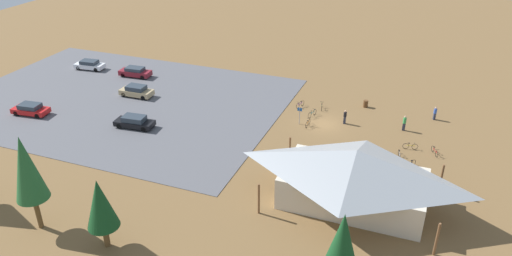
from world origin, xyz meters
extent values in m
plane|color=brown|center=(0.00, 0.00, 0.00)|extent=(160.00, 160.00, 0.00)
cube|color=#56565B|center=(26.55, 2.69, 0.03)|extent=(42.07, 30.34, 0.05)
cube|color=beige|center=(-6.09, 14.24, 1.50)|extent=(12.32, 6.70, 3.01)
pyramid|color=#93999E|center=(-6.09, 14.24, 4.21)|extent=(14.81, 9.19, 2.41)
cylinder|color=brown|center=(-13.31, 9.83, 1.50)|extent=(0.20, 0.20, 3.01)
cylinder|color=brown|center=(1.13, 9.83, 1.50)|extent=(0.20, 0.20, 3.01)
cylinder|color=brown|center=(-13.31, 18.65, 1.50)|extent=(0.20, 0.20, 3.01)
cylinder|color=brown|center=(1.13, 18.65, 1.50)|extent=(0.20, 0.20, 3.01)
cylinder|color=brown|center=(-3.82, -6.58, 0.45)|extent=(0.60, 0.60, 0.90)
cylinder|color=#99999E|center=(2.69, 1.02, 1.10)|extent=(0.08, 0.08, 2.20)
cube|color=#1959B2|center=(2.69, 1.02, 1.90)|extent=(0.56, 0.04, 0.40)
cylinder|color=brown|center=(17.39, 26.89, 1.49)|extent=(0.41, 0.41, 2.98)
cone|color=#235B2D|center=(17.39, 26.89, 5.78)|extent=(2.59, 2.59, 5.61)
cylinder|color=brown|center=(10.81, 26.83, 0.99)|extent=(0.46, 0.46, 1.98)
cone|color=#14421E|center=(10.81, 26.83, 4.08)|extent=(2.48, 2.48, 4.19)
cone|color=#14421E|center=(-7.31, 26.00, 4.81)|extent=(2.91, 2.91, 5.44)
torus|color=black|center=(3.76, -4.10, 0.35)|extent=(0.27, 0.66, 0.69)
torus|color=black|center=(4.10, -3.15, 0.35)|extent=(0.27, 0.66, 0.69)
cylinder|color=#722D9E|center=(3.93, -3.63, 0.46)|extent=(0.34, 0.88, 0.04)
cylinder|color=#722D9E|center=(3.87, -3.80, 0.54)|extent=(0.04, 0.04, 0.39)
cube|color=black|center=(3.87, -3.80, 0.73)|extent=(0.14, 0.22, 0.05)
cylinder|color=#722D9E|center=(4.07, -3.25, 0.56)|extent=(0.04, 0.04, 0.43)
cylinder|color=black|center=(4.07, -3.25, 0.77)|extent=(0.46, 0.19, 0.03)
torus|color=black|center=(1.12, -3.54, 0.32)|extent=(0.18, 0.64, 0.65)
torus|color=black|center=(1.36, -4.61, 0.32)|extent=(0.18, 0.64, 0.65)
cylinder|color=#1E7F38|center=(1.24, -4.08, 0.43)|extent=(0.25, 0.99, 0.04)
cylinder|color=#1E7F38|center=(1.20, -3.88, 0.50)|extent=(0.04, 0.04, 0.36)
cube|color=black|center=(1.20, -3.88, 0.68)|extent=(0.12, 0.21, 0.05)
cylinder|color=#1E7F38|center=(1.34, -4.50, 0.54)|extent=(0.04, 0.04, 0.43)
cylinder|color=black|center=(1.34, -4.50, 0.75)|extent=(0.48, 0.14, 0.03)
torus|color=black|center=(1.96, -1.00, 0.38)|extent=(0.27, 0.73, 0.75)
torus|color=black|center=(1.63, -2.05, 0.38)|extent=(0.27, 0.73, 0.75)
cylinder|color=#197A7F|center=(1.79, -1.52, 0.50)|extent=(0.34, 0.97, 0.04)
cylinder|color=#197A7F|center=(1.85, -1.34, 0.59)|extent=(0.04, 0.04, 0.42)
cube|color=black|center=(1.85, -1.34, 0.80)|extent=(0.14, 0.21, 0.05)
cylinder|color=#197A7F|center=(1.66, -1.94, 0.59)|extent=(0.04, 0.04, 0.44)
cylinder|color=black|center=(1.66, -1.94, 0.81)|extent=(0.47, 0.18, 0.03)
torus|color=black|center=(-12.38, 2.19, 0.34)|extent=(0.31, 0.64, 0.68)
torus|color=black|center=(-12.81, 3.16, 0.34)|extent=(0.31, 0.64, 0.68)
cylinder|color=red|center=(-12.60, 2.68, 0.45)|extent=(0.43, 0.91, 0.04)
cylinder|color=red|center=(-12.52, 2.50, 0.56)|extent=(0.04, 0.04, 0.43)
cube|color=black|center=(-12.52, 2.50, 0.77)|extent=(0.15, 0.22, 0.05)
cylinder|color=red|center=(-12.77, 3.07, 0.57)|extent=(0.04, 0.04, 0.46)
cylinder|color=black|center=(-12.77, 3.07, 0.80)|extent=(0.45, 0.22, 0.03)
torus|color=black|center=(-9.09, 4.20, 0.32)|extent=(0.17, 0.64, 0.65)
torus|color=black|center=(-9.30, 5.21, 0.32)|extent=(0.17, 0.64, 0.65)
cylinder|color=silver|center=(-9.20, 4.70, 0.43)|extent=(0.23, 0.94, 0.04)
cylinder|color=silver|center=(-9.16, 4.52, 0.53)|extent=(0.04, 0.04, 0.42)
cube|color=black|center=(-9.16, 4.52, 0.74)|extent=(0.12, 0.21, 0.05)
cylinder|color=silver|center=(-9.28, 5.11, 0.54)|extent=(0.04, 0.04, 0.42)
cylinder|color=black|center=(-9.28, 5.11, 0.75)|extent=(0.48, 0.13, 0.03)
torus|color=black|center=(1.63, 1.67, 0.34)|extent=(0.09, 0.69, 0.69)
torus|color=black|center=(1.56, 0.72, 0.34)|extent=(0.09, 0.69, 0.69)
cylinder|color=orange|center=(1.59, 1.19, 0.46)|extent=(0.10, 0.88, 0.04)
cylinder|color=orange|center=(1.61, 1.36, 0.56)|extent=(0.04, 0.04, 0.44)
cube|color=black|center=(1.61, 1.36, 0.78)|extent=(0.09, 0.21, 0.05)
cylinder|color=orange|center=(1.57, 0.81, 0.58)|extent=(0.04, 0.04, 0.47)
cylinder|color=black|center=(1.57, 0.81, 0.81)|extent=(0.48, 0.07, 0.03)
torus|color=black|center=(-9.64, 2.56, 0.33)|extent=(0.66, 0.18, 0.67)
torus|color=black|center=(-10.57, 2.36, 0.33)|extent=(0.66, 0.18, 0.67)
cylinder|color=yellow|center=(-10.10, 2.46, 0.44)|extent=(0.87, 0.22, 0.04)
cylinder|color=yellow|center=(-9.94, 2.50, 0.52)|extent=(0.04, 0.04, 0.38)
cube|color=black|center=(-9.94, 2.50, 0.72)|extent=(0.21, 0.12, 0.05)
cylinder|color=yellow|center=(-10.48, 2.38, 0.54)|extent=(0.04, 0.04, 0.41)
cylinder|color=black|center=(-10.48, 2.38, 0.74)|extent=(0.13, 0.48, 0.03)
torus|color=black|center=(-10.70, 5.83, 0.34)|extent=(0.45, 0.56, 0.68)
torus|color=black|center=(-10.11, 6.59, 0.34)|extent=(0.45, 0.56, 0.68)
cylinder|color=black|center=(-10.40, 6.21, 0.45)|extent=(0.57, 0.72, 0.04)
cylinder|color=black|center=(-10.51, 6.07, 0.53)|extent=(0.04, 0.04, 0.37)
cube|color=black|center=(-10.51, 6.07, 0.71)|extent=(0.19, 0.21, 0.05)
cylinder|color=black|center=(-10.17, 6.51, 0.55)|extent=(0.04, 0.04, 0.42)
cylinder|color=black|center=(-10.17, 6.51, 0.76)|extent=(0.40, 0.32, 0.03)
cube|color=tan|center=(25.15, 1.00, 0.62)|extent=(4.42, 1.99, 0.69)
cube|color=#2D3842|center=(25.15, 1.00, 1.26)|extent=(2.49, 1.72, 0.59)
cylinder|color=black|center=(26.61, 1.87, 0.37)|extent=(0.65, 0.24, 0.64)
cylinder|color=black|center=(26.66, 0.21, 0.37)|extent=(0.65, 0.24, 0.64)
cylinder|color=black|center=(23.64, 1.79, 0.37)|extent=(0.65, 0.24, 0.64)
cylinder|color=black|center=(23.69, 0.13, 0.37)|extent=(0.65, 0.24, 0.64)
cube|color=maroon|center=(29.39, -5.06, 0.62)|extent=(4.75, 2.14, 0.69)
cube|color=#2D3842|center=(29.39, -5.06, 1.21)|extent=(2.70, 1.78, 0.49)
cylinder|color=black|center=(30.90, -4.15, 0.37)|extent=(0.65, 0.27, 0.64)
cylinder|color=black|center=(31.01, -5.74, 0.37)|extent=(0.65, 0.27, 0.64)
cylinder|color=black|center=(27.76, -4.37, 0.37)|extent=(0.65, 0.27, 0.64)
cylinder|color=black|center=(27.87, -5.97, 0.37)|extent=(0.65, 0.27, 0.64)
cube|color=black|center=(20.31, 8.74, 0.57)|extent=(4.75, 2.24, 0.59)
cube|color=#2D3842|center=(20.31, 8.74, 1.16)|extent=(2.72, 1.83, 0.60)
cylinder|color=black|center=(21.79, 9.68, 0.37)|extent=(0.66, 0.28, 0.64)
cylinder|color=black|center=(21.95, 8.10, 0.37)|extent=(0.66, 0.28, 0.64)
cylinder|color=black|center=(18.68, 9.38, 0.37)|extent=(0.66, 0.28, 0.64)
cylinder|color=black|center=(18.84, 7.80, 0.37)|extent=(0.66, 0.28, 0.64)
cube|color=red|center=(34.17, 10.37, 0.57)|extent=(4.60, 2.39, 0.60)
cube|color=#2D3842|center=(34.17, 10.37, 1.15)|extent=(2.65, 1.93, 0.55)
cylinder|color=black|center=(35.56, 11.37, 0.37)|extent=(0.66, 0.29, 0.64)
cylinder|color=black|center=(35.75, 9.72, 0.37)|extent=(0.66, 0.29, 0.64)
cylinder|color=black|center=(32.58, 11.01, 0.37)|extent=(0.66, 0.29, 0.64)
cylinder|color=black|center=(32.78, 9.37, 0.37)|extent=(0.66, 0.29, 0.64)
cube|color=white|center=(37.56, -5.18, 0.59)|extent=(4.59, 2.31, 0.64)
cube|color=#2D3842|center=(37.56, -5.18, 1.17)|extent=(2.64, 1.88, 0.52)
cylinder|color=black|center=(38.97, -4.21, 0.37)|extent=(0.66, 0.29, 0.64)
cylinder|color=black|center=(39.14, -5.82, 0.37)|extent=(0.66, 0.29, 0.64)
cylinder|color=black|center=(35.98, -4.54, 0.37)|extent=(0.66, 0.29, 0.64)
cylinder|color=black|center=(36.16, -6.15, 0.37)|extent=(0.66, 0.29, 0.64)
cube|color=#2D3347|center=(-12.14, -5.97, 0.42)|extent=(0.32, 0.38, 0.84)
cylinder|color=blue|center=(-12.14, -5.97, 1.12)|extent=(0.36, 0.36, 0.57)
sphere|color=tan|center=(-12.14, -5.97, 1.53)|extent=(0.24, 0.24, 0.24)
cube|color=#2D3347|center=(-2.28, -1.03, 0.46)|extent=(0.24, 0.32, 0.92)
cylinder|color=black|center=(-2.28, -1.03, 1.20)|extent=(0.36, 0.36, 0.56)
sphere|color=tan|center=(-2.28, -1.03, 1.60)|extent=(0.24, 0.24, 0.24)
cube|color=#2D3347|center=(-8.99, -1.75, 0.46)|extent=(0.34, 0.26, 0.92)
cylinder|color=green|center=(-8.99, -1.75, 1.27)|extent=(0.36, 0.36, 0.69)
sphere|color=tan|center=(-8.99, -1.75, 1.73)|extent=(0.24, 0.24, 0.24)
camera|label=1|loc=(-10.66, 50.01, 25.78)|focal=33.66mm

